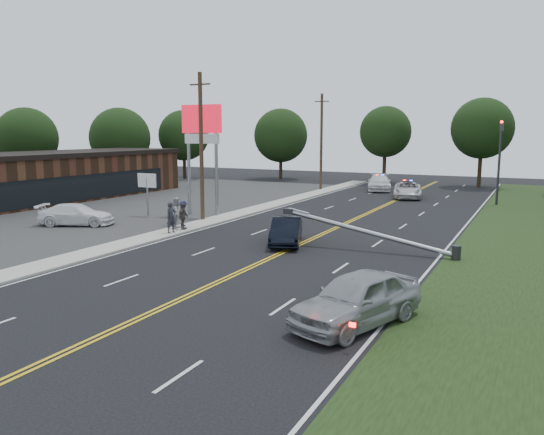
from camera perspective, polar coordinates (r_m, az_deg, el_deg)
The scene contains 26 objects.
ground at distance 22.22m, azimuth -5.23°, elevation -6.68°, with size 120.00×120.00×0.00m, color black.
parking_lot at distance 42.56m, azimuth -21.11°, elevation 0.37°, with size 25.00×60.00×0.01m, color #2D2D2D.
sidewalk at distance 34.88m, azimuth -8.22°, elevation -0.83°, with size 1.80×70.00×0.12m, color #ADA89D.
centerline_yellow at distance 30.90m, azimuth 4.66°, elevation -2.14°, with size 0.36×80.00×0.00m, color gold.
pharmacy_building at distance 50.96m, azimuth -23.97°, elevation 4.03°, with size 8.40×30.40×4.30m.
pylon_sign at distance 38.85m, azimuth -7.56°, elevation 8.99°, with size 3.20×0.35×8.00m.
small_sign at distance 39.55m, azimuth -13.29°, elevation 3.51°, with size 1.60×0.14×3.10m.
traffic_signal at distance 48.21m, azimuth 23.29°, elevation 6.22°, with size 0.28×0.41×7.05m.
fallen_streetlight at distance 27.54m, azimuth 11.19°, elevation -1.76°, with size 9.36×0.44×1.91m.
utility_pole_mid at distance 36.48m, azimuth -7.62°, elevation 7.55°, with size 1.60×0.28×10.00m.
utility_pole_far at distance 56.02m, azimuth 5.33°, elevation 8.12°, with size 1.60×0.28×10.00m.
tree_2 at distance 62.24m, azimuth -24.89°, elevation 7.75°, with size 6.41×6.41×8.66m.
tree_3 at distance 67.78m, azimuth -16.02°, elevation 8.23°, with size 7.30×7.30×9.03m.
tree_4 at distance 71.04m, azimuth -9.48°, elevation 8.69°, with size 6.57×6.57×8.93m.
tree_5 at distance 69.80m, azimuth 0.95°, elevation 8.80°, with size 6.97×6.97×9.12m.
tree_6 at distance 65.41m, azimuth 12.10°, elevation 9.00°, with size 6.08×6.08×9.16m.
tree_7 at distance 63.45m, azimuth 21.67°, elevation 8.89°, with size 6.68×6.68×9.83m.
crashed_sedan at distance 28.92m, azimuth 1.54°, elevation -1.45°, with size 1.54×4.41×1.45m, color black.
waiting_sedan at distance 17.14m, azimuth 9.12°, elevation -8.62°, with size 2.01×4.99×1.70m, color #999BA0.
parked_car at distance 37.12m, azimuth -20.30°, elevation 0.30°, with size 1.97×4.86×1.41m, color white.
emergency_a at distance 50.94m, azimuth 14.37°, elevation 2.89°, with size 2.47×5.36×1.49m, color silver.
emergency_b at distance 56.90m, azimuth 11.47°, elevation 3.69°, with size 2.31×5.68×1.65m, color silver.
bystander_a at distance 32.07m, azimuth -10.80°, elevation 0.00°, with size 0.67×0.44×1.84m, color #27272F.
bystander_b at distance 33.49m, azimuth -10.16°, elevation 0.51°, with size 0.95×0.74×1.96m, color #A3A3A7.
bystander_c at distance 34.19m, azimuth -9.50°, elevation 0.41°, with size 1.04×0.60×1.62m, color #19183C.
bystander_d at distance 33.07m, azimuth -9.58°, elevation 0.15°, with size 0.97×0.40×1.65m, color #544943.
Camera 1 is at (11.41, -18.08, 6.04)m, focal length 35.00 mm.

